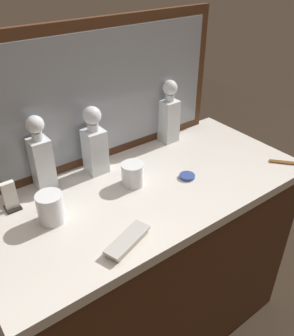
# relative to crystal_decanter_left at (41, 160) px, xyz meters

# --- Properties ---
(ground_plane) EXTENTS (6.00, 6.00, 0.00)m
(ground_plane) POSITION_rel_crystal_decanter_left_xyz_m (0.31, -0.22, -0.99)
(ground_plane) COLOR #2D2319
(dresser) EXTENTS (1.27, 0.60, 0.87)m
(dresser) POSITION_rel_crystal_decanter_left_xyz_m (0.31, -0.22, -0.55)
(dresser) COLOR #472816
(dresser) RESTS_ON ground_plane
(dresser_mirror) EXTENTS (1.07, 0.03, 0.56)m
(dresser_mirror) POSITION_rel_crystal_decanter_left_xyz_m (0.31, 0.06, 0.16)
(dresser_mirror) COLOR #472816
(dresser_mirror) RESTS_ON dresser
(crystal_decanter_left) EXTENTS (0.07, 0.07, 0.29)m
(crystal_decanter_left) POSITION_rel_crystal_decanter_left_xyz_m (0.00, 0.00, 0.00)
(crystal_decanter_left) COLOR white
(crystal_decanter_left) RESTS_ON dresser
(crystal_decanter_right) EXTENTS (0.08, 0.08, 0.28)m
(crystal_decanter_right) POSITION_rel_crystal_decanter_left_xyz_m (0.21, -0.02, -0.01)
(crystal_decanter_right) COLOR white
(crystal_decanter_right) RESTS_ON dresser
(crystal_decanter_center) EXTENTS (0.07, 0.07, 0.29)m
(crystal_decanter_center) POSITION_rel_crystal_decanter_left_xyz_m (0.61, 0.01, -0.00)
(crystal_decanter_center) COLOR white
(crystal_decanter_center) RESTS_ON dresser
(crystal_tumbler_rear) EXTENTS (0.09, 0.09, 0.10)m
(crystal_tumbler_rear) POSITION_rel_crystal_decanter_left_xyz_m (-0.06, -0.19, -0.07)
(crystal_tumbler_rear) COLOR white
(crystal_tumbler_rear) RESTS_ON dresser
(crystal_tumbler_right) EXTENTS (0.09, 0.09, 0.09)m
(crystal_tumbler_right) POSITION_rel_crystal_decanter_left_xyz_m (0.27, -0.18, -0.08)
(crystal_tumbler_right) COLOR white
(crystal_tumbler_right) RESTS_ON dresser
(silver_brush_center) EXTENTS (0.18, 0.11, 0.02)m
(silver_brush_center) POSITION_rel_crystal_decanter_left_xyz_m (0.08, -0.44, -0.11)
(silver_brush_center) COLOR #B7A88C
(silver_brush_center) RESTS_ON dresser
(porcelain_dish) EXTENTS (0.06, 0.06, 0.01)m
(porcelain_dish) POSITION_rel_crystal_decanter_left_xyz_m (0.47, -0.27, -0.11)
(porcelain_dish) COLOR #33478C
(porcelain_dish) RESTS_ON dresser
(tortoiseshell_comb) EXTENTS (0.10, 0.11, 0.01)m
(tortoiseshell_comb) POSITION_rel_crystal_decanter_left_xyz_m (0.87, -0.44, -0.11)
(tortoiseshell_comb) COLOR brown
(tortoiseshell_comb) RESTS_ON dresser
(napkin_holder) EXTENTS (0.05, 0.05, 0.11)m
(napkin_holder) POSITION_rel_crystal_decanter_left_xyz_m (-0.15, -0.06, -0.07)
(napkin_holder) COLOR black
(napkin_holder) RESTS_ON dresser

